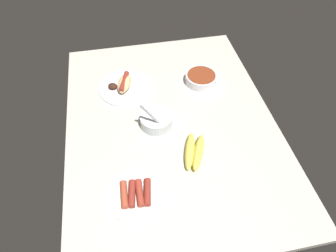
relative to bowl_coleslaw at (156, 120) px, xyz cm
name	(u,v)px	position (x,y,z in cm)	size (l,w,h in cm)	color
ground_plane	(171,124)	(-0.10, 6.48, -4.44)	(120.00, 90.00, 3.00)	beige
bowl_coleslaw	(156,120)	(0.00, 0.00, 0.00)	(13.82, 13.82, 15.28)	silver
plate_hotdog_assembled	(124,86)	(-25.58, -11.39, -1.25)	(25.27, 25.27, 5.61)	white
banana_bunch	(194,152)	(18.35, 12.11, -1.08)	(19.19, 12.75, 3.95)	#E5D14C
bowl_chili	(201,78)	(-23.04, 26.11, -0.47)	(15.31, 15.31, 4.48)	white
plate_sausages	(136,195)	(31.93, -12.72, -1.79)	(20.71, 20.71, 3.49)	white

